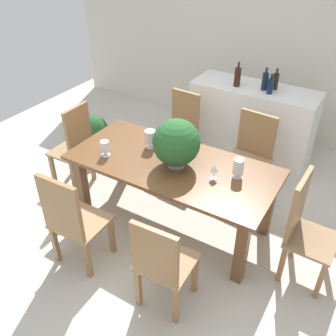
% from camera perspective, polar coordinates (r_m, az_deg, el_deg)
% --- Properties ---
extents(ground_plane, '(7.04, 7.04, 0.00)m').
position_cam_1_polar(ground_plane, '(4.02, -0.02, -8.75)').
color(ground_plane, beige).
extents(back_wall, '(6.40, 0.10, 2.60)m').
position_cam_1_polar(back_wall, '(5.53, 14.83, 18.08)').
color(back_wall, beige).
rests_on(back_wall, ground).
extents(dining_table, '(2.04, 0.95, 0.75)m').
position_cam_1_polar(dining_table, '(3.68, 0.63, -0.82)').
color(dining_table, brown).
rests_on(dining_table, ground).
extents(chair_foot_end, '(0.42, 0.45, 1.03)m').
position_cam_1_polar(chair_foot_end, '(3.40, 20.02, -8.25)').
color(chair_foot_end, olive).
rests_on(chair_foot_end, ground).
extents(chair_near_left, '(0.47, 0.44, 1.02)m').
position_cam_1_polar(chair_near_left, '(3.38, -14.61, -7.51)').
color(chair_near_left, olive).
rests_on(chair_near_left, ground).
extents(chair_near_right, '(0.44, 0.44, 0.95)m').
position_cam_1_polar(chair_near_right, '(2.96, -1.07, -14.32)').
color(chair_near_right, olive).
rests_on(chair_near_right, ground).
extents(chair_head_end, '(0.41, 0.41, 1.05)m').
position_cam_1_polar(chair_head_end, '(4.41, -14.05, 3.51)').
color(chair_head_end, olive).
rests_on(chair_head_end, ground).
extents(chair_far_right, '(0.51, 0.50, 0.96)m').
position_cam_1_polar(chair_far_right, '(4.32, 12.55, 2.54)').
color(chair_far_right, olive).
rests_on(chair_far_right, ground).
extents(chair_far_left, '(0.44, 0.50, 1.01)m').
position_cam_1_polar(chair_far_left, '(4.63, 1.91, 5.85)').
color(chair_far_left, olive).
rests_on(chair_far_left, ground).
extents(flower_centerpiece, '(0.45, 0.45, 0.48)m').
position_cam_1_polar(flower_centerpiece, '(3.44, 1.29, 3.84)').
color(flower_centerpiece, gray).
rests_on(flower_centerpiece, dining_table).
extents(crystal_vase_left, '(0.09, 0.09, 0.16)m').
position_cam_1_polar(crystal_vase_left, '(3.72, -9.61, 3.13)').
color(crystal_vase_left, silver).
rests_on(crystal_vase_left, dining_table).
extents(crystal_vase_center_near, '(0.10, 0.10, 0.20)m').
position_cam_1_polar(crystal_vase_center_near, '(3.40, 10.72, 0.12)').
color(crystal_vase_center_near, silver).
rests_on(crystal_vase_center_near, dining_table).
extents(crystal_vase_right, '(0.11, 0.11, 0.19)m').
position_cam_1_polar(crystal_vase_right, '(3.80, -2.74, 4.71)').
color(crystal_vase_right, silver).
rests_on(crystal_vase_right, dining_table).
extents(wine_glass, '(0.07, 0.07, 0.15)m').
position_cam_1_polar(wine_glass, '(3.36, 7.11, -0.09)').
color(wine_glass, silver).
rests_on(wine_glass, dining_table).
extents(kitchen_counter, '(1.55, 0.57, 1.00)m').
position_cam_1_polar(kitchen_counter, '(4.99, 12.58, 6.65)').
color(kitchen_counter, white).
rests_on(kitchen_counter, ground).
extents(wine_bottle_amber, '(0.07, 0.07, 0.24)m').
position_cam_1_polar(wine_bottle_amber, '(4.61, 15.40, 12.02)').
color(wine_bottle_amber, '#0F1E38').
rests_on(wine_bottle_amber, kitchen_counter).
extents(wine_bottle_tall, '(0.07, 0.07, 0.26)m').
position_cam_1_polar(wine_bottle_tall, '(4.74, 16.14, 12.66)').
color(wine_bottle_tall, black).
rests_on(wine_bottle_tall, kitchen_counter).
extents(wine_bottle_dark, '(0.07, 0.07, 0.27)m').
position_cam_1_polar(wine_bottle_dark, '(4.69, 14.61, 12.75)').
color(wine_bottle_dark, '#0F1E38').
rests_on(wine_bottle_dark, kitchen_counter).
extents(wine_bottle_clear, '(0.08, 0.08, 0.30)m').
position_cam_1_polar(wine_bottle_clear, '(4.73, 10.58, 13.56)').
color(wine_bottle_clear, black).
rests_on(wine_bottle_clear, kitchen_counter).
extents(potted_plant_floor, '(0.41, 0.41, 0.55)m').
position_cam_1_polar(potted_plant_floor, '(5.15, -11.35, 5.34)').
color(potted_plant_floor, '#423D38').
rests_on(potted_plant_floor, ground).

